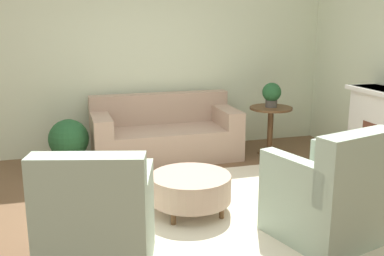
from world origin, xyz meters
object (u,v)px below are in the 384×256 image
at_px(couch, 165,135).
at_px(ottoman_table, 191,188).
at_px(potted_plant_on_side_table, 272,94).
at_px(armchair_left, 98,227).
at_px(potted_plant_floor, 69,141).
at_px(armchair_right, 329,198).
at_px(side_table, 270,122).

height_order(couch, ottoman_table, couch).
bearing_deg(potted_plant_on_side_table, armchair_left, -136.39).
bearing_deg(couch, ottoman_table, -95.38).
height_order(couch, potted_plant_floor, couch).
bearing_deg(ottoman_table, armchair_left, -137.66).
height_order(armchair_right, potted_plant_on_side_table, potted_plant_on_side_table).
xyz_separation_m(ottoman_table, potted_plant_floor, (-1.11, 1.73, 0.12)).
bearing_deg(potted_plant_on_side_table, ottoman_table, -135.67).
distance_m(couch, potted_plant_on_side_table, 1.60).
height_order(armchair_left, ottoman_table, armchair_left).
relative_size(armchair_left, potted_plant_on_side_table, 2.93).
bearing_deg(couch, side_table, -9.57).
height_order(armchair_left, armchair_right, same).
relative_size(potted_plant_on_side_table, potted_plant_floor, 0.53).
distance_m(armchair_left, side_table, 3.63).
distance_m(armchair_left, potted_plant_on_side_table, 3.66).
height_order(ottoman_table, side_table, side_table).
bearing_deg(armchair_right, ottoman_table, 137.62).
relative_size(armchair_left, ottoman_table, 1.26).
distance_m(ottoman_table, side_table, 2.32).
relative_size(ottoman_table, side_table, 1.18).
relative_size(side_table, potted_plant_on_side_table, 1.97).
distance_m(ottoman_table, potted_plant_on_side_table, 2.39).
bearing_deg(ottoman_table, potted_plant_floor, 122.74).
relative_size(ottoman_table, potted_plant_floor, 1.23).
height_order(couch, potted_plant_on_side_table, potted_plant_on_side_table).
bearing_deg(potted_plant_floor, potted_plant_on_side_table, -2.37).
bearing_deg(armchair_right, side_table, 74.83).
height_order(ottoman_table, potted_plant_on_side_table, potted_plant_on_side_table).
bearing_deg(ottoman_table, armchair_right, -42.38).
xyz_separation_m(side_table, potted_plant_floor, (-2.77, 0.11, -0.09)).
bearing_deg(ottoman_table, side_table, 44.33).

